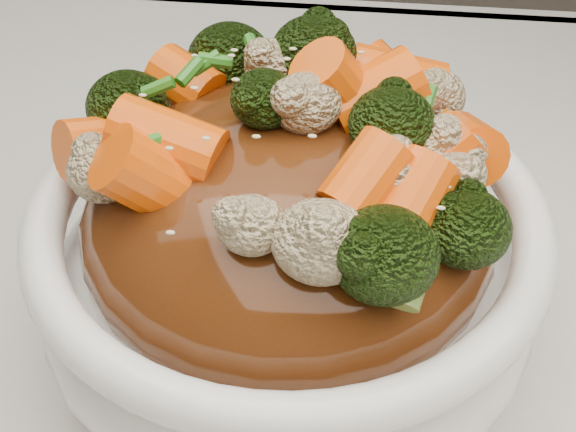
# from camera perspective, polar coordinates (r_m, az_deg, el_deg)

# --- Properties ---
(bowl) EXTENTS (0.30, 0.30, 0.09)m
(bowl) POSITION_cam_1_polar(r_m,az_deg,el_deg) (0.37, 0.00, -3.95)
(bowl) COLOR white
(bowl) RESTS_ON tablecloth
(sauce_base) EXTENTS (0.24, 0.24, 0.10)m
(sauce_base) POSITION_cam_1_polar(r_m,az_deg,el_deg) (0.35, 0.00, -0.39)
(sauce_base) COLOR #4D240D
(sauce_base) RESTS_ON bowl
(carrots) EXTENTS (0.24, 0.24, 0.05)m
(carrots) POSITION_cam_1_polar(r_m,az_deg,el_deg) (0.31, 0.00, 8.63)
(carrots) COLOR #FF5D08
(carrots) RESTS_ON sauce_base
(broccoli) EXTENTS (0.24, 0.24, 0.05)m
(broccoli) POSITION_cam_1_polar(r_m,az_deg,el_deg) (0.31, 0.00, 8.47)
(broccoli) COLOR black
(broccoli) RESTS_ON sauce_base
(cauliflower) EXTENTS (0.24, 0.24, 0.04)m
(cauliflower) POSITION_cam_1_polar(r_m,az_deg,el_deg) (0.31, 0.00, 8.15)
(cauliflower) COLOR beige
(cauliflower) RESTS_ON sauce_base
(scallions) EXTENTS (0.18, 0.18, 0.02)m
(scallions) POSITION_cam_1_polar(r_m,az_deg,el_deg) (0.31, 0.00, 8.80)
(scallions) COLOR #28721A
(scallions) RESTS_ON sauce_base
(sesame_seeds) EXTENTS (0.21, 0.21, 0.01)m
(sesame_seeds) POSITION_cam_1_polar(r_m,az_deg,el_deg) (0.31, 0.00, 8.80)
(sesame_seeds) COLOR beige
(sesame_seeds) RESTS_ON sauce_base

